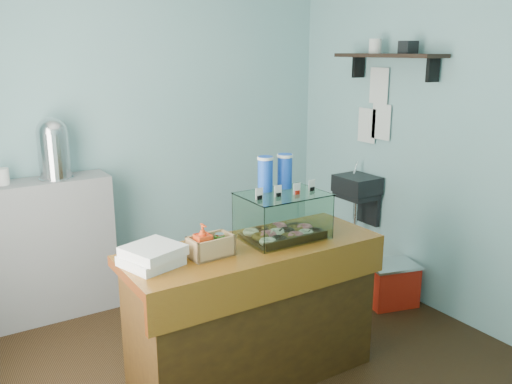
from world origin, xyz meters
TOP-DOWN VIEW (x-y plane):
  - ground at (0.00, 0.00)m, footprint 3.50×3.50m
  - room_shell at (0.03, 0.01)m, footprint 3.54×3.04m
  - counter at (0.00, -0.25)m, footprint 1.60×0.60m
  - back_shelf at (-0.90, 1.32)m, footprint 1.00×0.32m
  - display_case at (0.23, -0.20)m, footprint 0.53×0.39m
  - condiment_crate at (-0.31, -0.27)m, footprint 0.26×0.16m
  - pastry_boxes at (-0.63, -0.22)m, footprint 0.36×0.35m
  - coffee_urn at (-0.78, 1.31)m, footprint 0.25×0.25m
  - red_cooler at (1.51, 0.02)m, footprint 0.47×0.40m

SIDE VIEW (x-z plane):
  - ground at x=0.00m, z-range 0.00..0.00m
  - red_cooler at x=1.51m, z-range 0.00..0.36m
  - counter at x=0.00m, z-range 0.01..0.91m
  - back_shelf at x=-0.90m, z-range 0.00..1.10m
  - pastry_boxes at x=-0.63m, z-range 0.90..1.01m
  - condiment_crate at x=-0.31m, z-range 0.87..1.07m
  - display_case at x=0.23m, z-range 0.81..1.31m
  - coffee_urn at x=-0.78m, z-range 1.11..1.58m
  - room_shell at x=0.03m, z-range 0.30..3.12m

